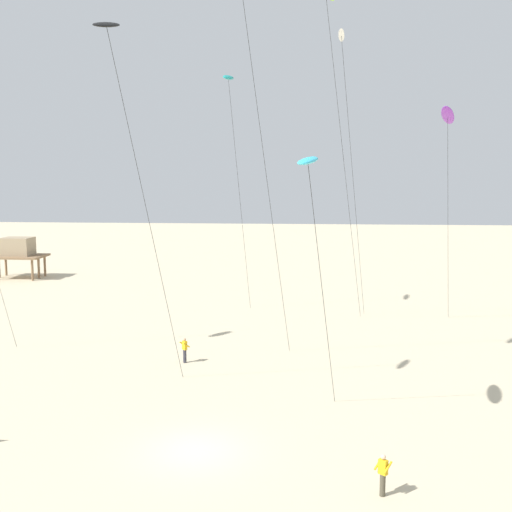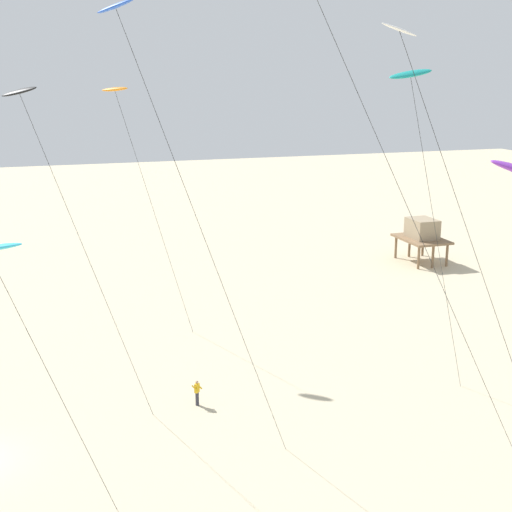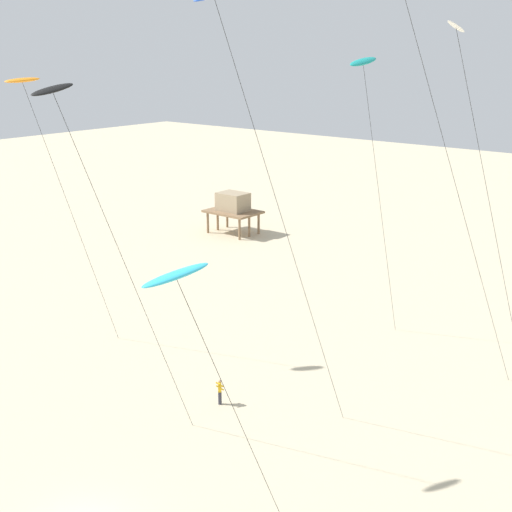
{
  "view_description": "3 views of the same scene",
  "coord_description": "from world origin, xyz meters",
  "px_view_note": "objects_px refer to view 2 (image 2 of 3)",
  "views": [
    {
      "loc": [
        4.9,
        -25.98,
        12.23
      ],
      "look_at": [
        1.64,
        13.45,
        7.05
      ],
      "focal_mm": 43.47,
      "sensor_mm": 36.0,
      "label": 1
    },
    {
      "loc": [
        36.9,
        3.78,
        20.24
      ],
      "look_at": [
        0.8,
        15.56,
        10.43
      ],
      "focal_mm": 49.67,
      "sensor_mm": 36.0,
      "label": 2
    },
    {
      "loc": [
        23.08,
        -15.59,
        21.14
      ],
      "look_at": [
        -1.37,
        14.42,
        9.52
      ],
      "focal_mm": 48.94,
      "sensor_mm": 36.0,
      "label": 3
    }
  ],
  "objects_px": {
    "kite_teal": "(411,78)",
    "kite_flyer_nearest": "(197,392)",
    "kite_orange": "(116,93)",
    "kite_blue": "(121,21)",
    "stilt_house": "(422,232)",
    "kite_black": "(23,100)",
    "kite_white": "(409,59)"
  },
  "relations": [
    {
      "from": "kite_flyer_nearest",
      "to": "stilt_house",
      "type": "bearing_deg",
      "value": 129.83
    },
    {
      "from": "kite_white",
      "to": "kite_teal",
      "type": "distance_m",
      "value": 10.57
    },
    {
      "from": "kite_blue",
      "to": "kite_white",
      "type": "bearing_deg",
      "value": 62.97
    },
    {
      "from": "kite_orange",
      "to": "kite_black",
      "type": "distance_m",
      "value": 14.46
    },
    {
      "from": "kite_orange",
      "to": "stilt_house",
      "type": "xyz_separation_m",
      "value": [
        -11.95,
        33.99,
        -15.45
      ]
    },
    {
      "from": "kite_white",
      "to": "kite_orange",
      "type": "bearing_deg",
      "value": -157.71
    },
    {
      "from": "kite_black",
      "to": "kite_white",
      "type": "bearing_deg",
      "value": 54.57
    },
    {
      "from": "stilt_house",
      "to": "kite_flyer_nearest",
      "type": "bearing_deg",
      "value": -50.17
    },
    {
      "from": "kite_orange",
      "to": "kite_blue",
      "type": "relative_size",
      "value": 0.81
    },
    {
      "from": "kite_white",
      "to": "kite_orange",
      "type": "relative_size",
      "value": 1.16
    },
    {
      "from": "kite_orange",
      "to": "stilt_house",
      "type": "height_order",
      "value": "kite_orange"
    },
    {
      "from": "kite_black",
      "to": "kite_flyer_nearest",
      "type": "xyz_separation_m",
      "value": [
        1.6,
        9.0,
        -17.92
      ]
    },
    {
      "from": "kite_white",
      "to": "kite_flyer_nearest",
      "type": "height_order",
      "value": "kite_white"
    },
    {
      "from": "kite_black",
      "to": "stilt_house",
      "type": "relative_size",
      "value": 3.2
    },
    {
      "from": "kite_white",
      "to": "kite_orange",
      "type": "distance_m",
      "value": 26.9
    },
    {
      "from": "kite_white",
      "to": "stilt_house",
      "type": "xyz_separation_m",
      "value": [
        -36.77,
        23.81,
        -17.49
      ]
    },
    {
      "from": "kite_teal",
      "to": "kite_flyer_nearest",
      "type": "bearing_deg",
      "value": -95.74
    },
    {
      "from": "kite_black",
      "to": "stilt_house",
      "type": "distance_m",
      "value": 50.04
    },
    {
      "from": "kite_teal",
      "to": "kite_blue",
      "type": "xyz_separation_m",
      "value": [
        2.88,
        -17.48,
        2.7
      ]
    },
    {
      "from": "kite_flyer_nearest",
      "to": "kite_blue",
      "type": "bearing_deg",
      "value": -45.34
    },
    {
      "from": "kite_orange",
      "to": "kite_flyer_nearest",
      "type": "relative_size",
      "value": 11.6
    },
    {
      "from": "kite_white",
      "to": "stilt_house",
      "type": "relative_size",
      "value": 3.65
    },
    {
      "from": "kite_flyer_nearest",
      "to": "kite_orange",
      "type": "bearing_deg",
      "value": -170.8
    },
    {
      "from": "kite_white",
      "to": "kite_flyer_nearest",
      "type": "bearing_deg",
      "value": -142.95
    },
    {
      "from": "kite_flyer_nearest",
      "to": "stilt_house",
      "type": "relative_size",
      "value": 0.27
    },
    {
      "from": "kite_white",
      "to": "stilt_house",
      "type": "height_order",
      "value": "kite_white"
    },
    {
      "from": "kite_black",
      "to": "kite_flyer_nearest",
      "type": "bearing_deg",
      "value": 79.92
    },
    {
      "from": "kite_teal",
      "to": "stilt_house",
      "type": "distance_m",
      "value": 37.18
    },
    {
      "from": "kite_teal",
      "to": "stilt_house",
      "type": "height_order",
      "value": "kite_teal"
    },
    {
      "from": "kite_teal",
      "to": "kite_black",
      "type": "distance_m",
      "value": 22.45
    },
    {
      "from": "kite_teal",
      "to": "kite_orange",
      "type": "distance_m",
      "value": 22.19
    },
    {
      "from": "kite_white",
      "to": "kite_blue",
      "type": "xyz_separation_m",
      "value": [
        -6.17,
        -12.09,
        1.79
      ]
    }
  ]
}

